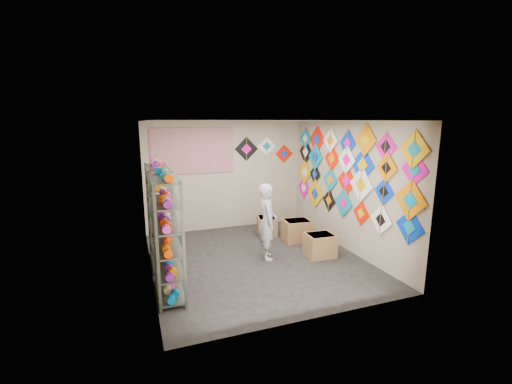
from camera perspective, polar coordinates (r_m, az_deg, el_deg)
name	(u,v)px	position (r m, az deg, el deg)	size (l,w,h in m)	color
ground	(256,259)	(6.95, 0.08, -11.09)	(4.50, 4.50, 0.00)	black
room_walls	(256,178)	(6.49, 0.08, 2.42)	(4.50, 4.50, 4.50)	tan
shelf_rack_front	(167,237)	(5.47, -14.64, -7.25)	(0.40, 1.10, 1.90)	#4C5147
shelf_rack_back	(160,216)	(6.71, -15.75, -3.80)	(0.40, 1.10, 1.90)	#4C5147
string_spools	(163,220)	(6.06, -15.30, -4.49)	(0.12, 2.36, 0.12)	#F932AC
kite_wall_display	(345,172)	(7.42, 14.55, 3.19)	(0.06, 4.29, 2.06)	#0537C7
back_wall_kites	(263,150)	(8.89, 1.17, 7.08)	(1.61, 0.02, 0.71)	black
poster	(193,151)	(8.39, -10.42, 6.76)	(2.00, 0.01, 1.10)	#89489C
shopkeeper	(267,221)	(6.76, 1.87, -4.93)	(0.47, 0.62, 1.52)	silver
carton_a	(320,245)	(7.12, 10.60, -8.71)	(0.56, 0.47, 0.47)	olive
carton_b	(297,231)	(7.91, 6.81, -6.41)	(0.60, 0.49, 0.49)	olive
carton_c	(267,226)	(8.32, 1.85, -5.62)	(0.45, 0.50, 0.44)	olive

